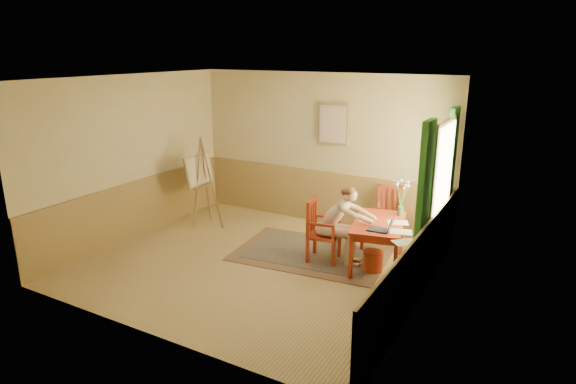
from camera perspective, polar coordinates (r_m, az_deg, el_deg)
The scene contains 14 objects.
room at distance 7.21m, azimuth -3.87°, elevation 1.87°, with size 5.04×4.54×2.84m.
wainscot at distance 8.12m, azimuth -0.69°, elevation -3.06°, with size 5.00×4.50×1.00m.
window at distance 7.32m, azimuth 17.18°, elevation 0.95°, with size 0.12×2.01×2.20m.
wall_portrait at distance 8.90m, azimuth 5.25°, elevation 7.89°, with size 0.60×0.05×0.76m.
rug at distance 8.01m, azimuth 2.73°, elevation -7.13°, with size 2.55×1.84×0.02m.
table at distance 7.46m, azimuth 10.50°, elevation -4.07°, with size 0.96×1.33×0.72m.
chair_left at distance 7.61m, azimuth 3.86°, elevation -4.51°, with size 0.52×0.50×0.99m.
chair_back at distance 8.59m, azimuth 11.67°, elevation -2.51°, with size 0.53×0.55×0.94m.
figure at distance 7.46m, azimuth 5.94°, elevation -3.43°, with size 0.95×0.48×1.24m.
laptop at distance 7.06m, azimuth 10.94°, elevation -4.13°, with size 0.37×0.24×0.22m.
papers at distance 7.19m, azimuth 11.97°, elevation -4.15°, with size 1.16×1.05×0.00m.
vase at distance 7.70m, azimuth 13.06°, elevation -0.84°, with size 0.18×0.28×0.56m.
wastebasket at distance 7.47m, azimuth 9.86°, elevation -7.93°, with size 0.29×0.29×0.31m, color #B63F21.
easel at distance 9.13m, azimuth -10.13°, elevation 2.12°, with size 0.57×0.75×1.68m.
Camera 1 is at (3.82, -5.84, 3.19)m, focal length 30.54 mm.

